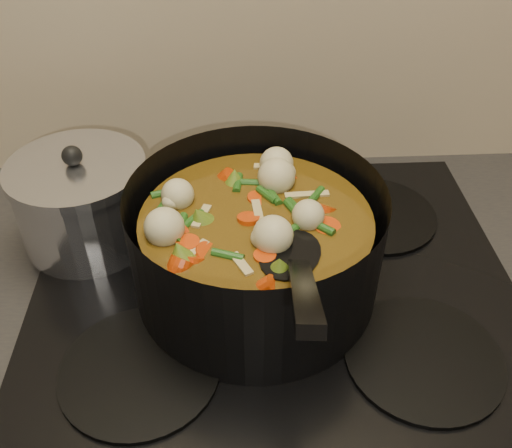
{
  "coord_description": "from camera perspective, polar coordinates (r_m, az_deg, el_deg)",
  "views": [
    {
      "loc": [
        -0.05,
        1.41,
        1.46
      ],
      "look_at": [
        -0.02,
        1.92,
        1.04
      ],
      "focal_mm": 40.0,
      "sensor_mm": 36.0,
      "label": 1
    }
  ],
  "objects": [
    {
      "name": "stovetop",
      "position": [
        0.75,
        1.83,
        -6.33
      ],
      "size": [
        0.62,
        0.54,
        0.03
      ],
      "color": "black",
      "rests_on": "counter"
    },
    {
      "name": "saucepan",
      "position": [
        0.81,
        -16.9,
        2.13
      ],
      "size": [
        0.18,
        0.18,
        0.15
      ],
      "rotation": [
        0.0,
        0.0,
        0.4
      ],
      "color": "silver",
      "rests_on": "stovetop"
    },
    {
      "name": "stockpot",
      "position": [
        0.69,
        0.03,
        -2.26
      ],
      "size": [
        0.37,
        0.45,
        0.22
      ],
      "rotation": [
        0.0,
        0.0,
        -0.28
      ],
      "color": "black",
      "rests_on": "stovetop"
    }
  ]
}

